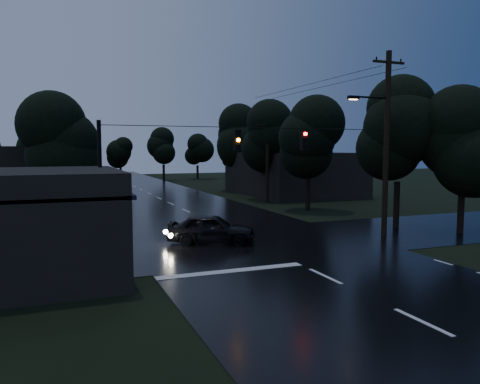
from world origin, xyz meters
TOP-DOWN VIEW (x-y plane):
  - ground at (0.00, 0.00)m, footprint 160.00×160.00m
  - main_road at (0.00, 30.00)m, footprint 12.00×120.00m
  - cross_street at (0.00, 12.00)m, footprint 60.00×9.00m
  - building_far_right at (14.00, 34.00)m, footprint 10.00×14.00m
  - building_far_left at (-14.00, 40.00)m, footprint 10.00×16.00m
  - utility_pole_main at (7.41, 11.00)m, footprint 3.50×0.30m
  - utility_pole_far at (8.30, 28.00)m, footprint 2.00×0.30m
  - anchor_pole_left at (-7.50, 11.00)m, footprint 0.18×0.18m
  - span_signals at (0.56, 10.99)m, footprint 15.00×0.37m
  - tree_corner_near at (10.00, 13.00)m, footprint 4.48×4.48m
  - tree_corner_far at (12.00, 10.00)m, footprint 3.92×3.92m
  - tree_left_a at (-9.00, 22.00)m, footprint 3.92×3.92m
  - tree_left_b at (-9.60, 30.00)m, footprint 4.20×4.20m
  - tree_left_c at (-10.20, 40.00)m, footprint 4.48×4.48m
  - tree_right_a at (9.00, 22.00)m, footprint 4.20×4.20m
  - tree_right_b at (9.60, 30.00)m, footprint 4.48×4.48m
  - tree_right_c at (10.20, 40.00)m, footprint 4.76×4.76m
  - car at (-2.02, 12.51)m, footprint 4.76×3.37m

SIDE VIEW (x-z plane):
  - ground at x=0.00m, z-range 0.00..0.00m
  - main_road at x=0.00m, z-range -0.01..0.01m
  - cross_street at x=0.00m, z-range -0.01..0.01m
  - car at x=-2.02m, z-range 0.00..1.50m
  - building_far_right at x=14.00m, z-range 0.00..4.40m
  - building_far_left at x=-14.00m, z-range 0.00..5.00m
  - anchor_pole_left at x=-7.50m, z-range 0.00..6.00m
  - utility_pole_far at x=8.30m, z-range 0.13..7.63m
  - tree_corner_far at x=12.00m, z-range 1.11..9.37m
  - tree_left_a at x=-9.00m, z-range 1.11..9.37m
  - span_signals at x=0.56m, z-range 4.69..5.80m
  - utility_pole_main at x=7.41m, z-range 0.26..10.26m
  - tree_left_b at x=-9.60m, z-range 1.19..10.04m
  - tree_right_a at x=9.00m, z-range 1.19..10.04m
  - tree_corner_near at x=10.00m, z-range 1.27..10.71m
  - tree_left_c at x=-10.20m, z-range 1.27..10.71m
  - tree_right_b at x=9.60m, z-range 1.27..10.71m
  - tree_right_c at x=10.20m, z-range 1.35..11.38m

